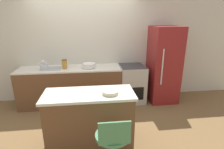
# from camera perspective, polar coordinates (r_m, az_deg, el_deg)

# --- Properties ---
(ground_plane) EXTENTS (14.00, 14.00, 0.00)m
(ground_plane) POSITION_cam_1_polar(r_m,az_deg,el_deg) (4.15, -8.36, -11.06)
(ground_plane) COLOR brown
(wall_back) EXTENTS (8.00, 0.06, 2.60)m
(wall_back) POSITION_cam_1_polar(r_m,az_deg,el_deg) (4.40, -8.94, 8.55)
(wall_back) COLOR beige
(wall_back) RESTS_ON ground_plane
(back_counter) EXTENTS (2.35, 0.65, 0.91)m
(back_counter) POSITION_cam_1_polar(r_m,az_deg,el_deg) (4.30, -13.24, -3.68)
(back_counter) COLOR brown
(back_counter) RESTS_ON ground_plane
(kitchen_island) EXTENTS (1.41, 0.59, 0.90)m
(kitchen_island) POSITION_cam_1_polar(r_m,az_deg,el_deg) (2.94, -7.20, -14.02)
(kitchen_island) COLOR brown
(kitchen_island) RESTS_ON ground_plane
(oven_range) EXTENTS (0.60, 0.66, 0.91)m
(oven_range) POSITION_cam_1_polar(r_m,az_deg,el_deg) (4.38, 6.47, -2.88)
(oven_range) COLOR #B7B2A8
(oven_range) RESTS_ON ground_plane
(refrigerator) EXTENTS (0.66, 0.73, 1.83)m
(refrigerator) POSITION_cam_1_polar(r_m,az_deg,el_deg) (4.45, 16.43, 3.06)
(refrigerator) COLOR maroon
(refrigerator) RESTS_ON ground_plane
(stool_chair) EXTENTS (0.45, 0.45, 0.89)m
(stool_chair) POSITION_cam_1_polar(r_m,az_deg,el_deg) (2.43, 0.28, -22.26)
(stool_chair) COLOR #B7B7BC
(stool_chair) RESTS_ON ground_plane
(kettle) EXTENTS (0.17, 0.17, 0.21)m
(kettle) POSITION_cam_1_polar(r_m,az_deg,el_deg) (4.21, -21.45, 2.77)
(kettle) COLOR silver
(kettle) RESTS_ON back_counter
(mixing_bowl) EXTENTS (0.29, 0.29, 0.10)m
(mixing_bowl) POSITION_cam_1_polar(r_m,az_deg,el_deg) (4.08, -7.56, 2.97)
(mixing_bowl) COLOR white
(mixing_bowl) RESTS_ON back_counter
(canister_jar) EXTENTS (0.12, 0.12, 0.20)m
(canister_jar) POSITION_cam_1_polar(r_m,az_deg,el_deg) (4.11, -15.25, 3.34)
(canister_jar) COLOR #B77F33
(canister_jar) RESTS_ON back_counter
(fruit_bowl) EXTENTS (0.25, 0.25, 0.06)m
(fruit_bowl) POSITION_cam_1_polar(r_m,az_deg,el_deg) (2.67, -0.58, -5.78)
(fruit_bowl) COLOR beige
(fruit_bowl) RESTS_ON kitchen_island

